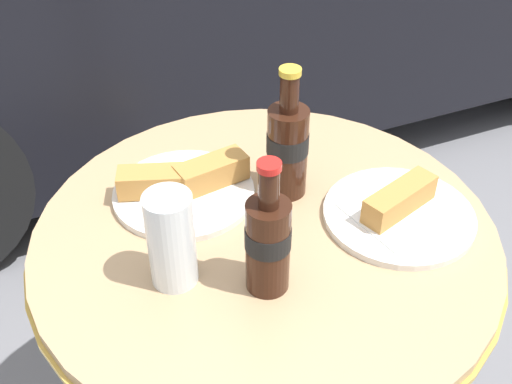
{
  "coord_description": "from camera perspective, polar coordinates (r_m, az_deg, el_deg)",
  "views": [
    {
      "loc": [
        -0.32,
        -0.7,
        1.44
      ],
      "look_at": [
        0.0,
        0.04,
        0.8
      ],
      "focal_mm": 45.0,
      "sensor_mm": 36.0,
      "label": 1
    }
  ],
  "objects": [
    {
      "name": "cola_bottle_left",
      "position": [
        1.06,
        2.82,
        4.08
      ],
      "size": [
        0.07,
        0.07,
        0.23
      ],
      "color": "#33190F",
      "rests_on": "bistro_table"
    },
    {
      "name": "bistro_table",
      "position": [
        1.15,
        0.75,
        -9.38
      ],
      "size": [
        0.76,
        0.76,
        0.75
      ],
      "color": "gold",
      "rests_on": "ground_plane"
    },
    {
      "name": "lunch_plate_near",
      "position": [
        1.08,
        12.59,
        -1.65
      ],
      "size": [
        0.25,
        0.25,
        0.06
      ],
      "color": "silver",
      "rests_on": "bistro_table"
    },
    {
      "name": "cola_bottle_right",
      "position": [
        0.89,
        1.07,
        -4.35
      ],
      "size": [
        0.07,
        0.07,
        0.22
      ],
      "color": "#33190F",
      "rests_on": "bistro_table"
    },
    {
      "name": "drinking_glass",
      "position": [
        0.92,
        -7.51,
        -4.54
      ],
      "size": [
        0.07,
        0.07,
        0.15
      ],
      "color": "black",
      "rests_on": "bistro_table"
    },
    {
      "name": "lunch_plate_far",
      "position": [
        1.1,
        -6.41,
        0.51
      ],
      "size": [
        0.24,
        0.24,
        0.06
      ],
      "color": "silver",
      "rests_on": "bistro_table"
    }
  ]
}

